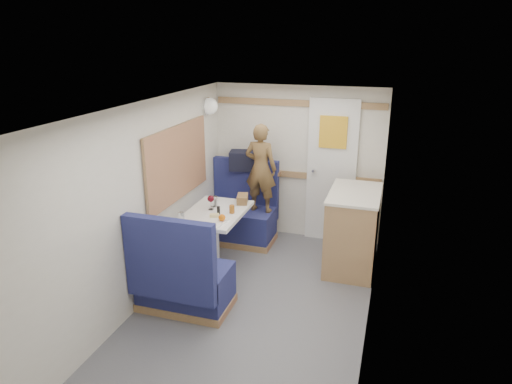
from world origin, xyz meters
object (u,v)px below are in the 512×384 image
(bench_near, at_px, (183,283))
(tray, at_px, (209,223))
(dome_light, at_px, (210,106))
(pepper_grinder, at_px, (218,210))
(galley_counter, at_px, (352,229))
(bench_far, at_px, (241,218))
(tumbler_left, at_px, (181,217))
(dinette_table, at_px, (215,224))
(duffel_bag, at_px, (250,160))
(wine_glass, at_px, (211,199))
(bread_loaf, at_px, (242,199))
(beer_glass, at_px, (232,209))
(person, at_px, (261,168))
(tumbler_mid, at_px, (214,201))
(salt_grinder, at_px, (216,203))
(cheese_block, at_px, (214,215))
(orange_fruit, at_px, (222,218))

(bench_near, relative_size, tray, 2.83)
(bench_near, bearing_deg, dome_light, 102.82)
(pepper_grinder, bearing_deg, tray, -88.12)
(galley_counter, bearing_deg, bench_far, 167.90)
(bench_near, height_order, tumbler_left, bench_near)
(dinette_table, bearing_deg, duffel_bag, 88.06)
(duffel_bag, xyz_separation_m, wine_glass, (-0.10, -1.08, -0.18))
(tumbler_left, xyz_separation_m, bread_loaf, (0.42, 0.74, -0.01))
(beer_glass, bearing_deg, person, 84.78)
(galley_counter, height_order, duffel_bag, duffel_bag)
(galley_counter, height_order, tumbler_mid, galley_counter)
(galley_counter, bearing_deg, pepper_grinder, -156.27)
(galley_counter, xyz_separation_m, bread_loaf, (-1.27, -0.19, 0.30))
(beer_glass, distance_m, salt_grinder, 0.28)
(dome_light, bearing_deg, tumbler_mid, -65.50)
(tumbler_mid, height_order, salt_grinder, tumbler_mid)
(bench_near, bearing_deg, bench_far, 90.00)
(galley_counter, relative_size, duffel_bag, 1.79)
(duffel_bag, relative_size, cheese_block, 5.32)
(person, bearing_deg, salt_grinder, 70.72)
(dome_light, bearing_deg, tray, -68.78)
(dome_light, bearing_deg, person, -0.35)
(dinette_table, relative_size, bench_far, 0.88)
(orange_fruit, relative_size, tumbler_mid, 0.61)
(orange_fruit, bearing_deg, galley_counter, 32.79)
(dinette_table, distance_m, beer_glass, 0.28)
(tray, relative_size, tumbler_mid, 3.07)
(dinette_table, relative_size, duffel_bag, 1.79)
(pepper_grinder, distance_m, bread_loaf, 0.45)
(pepper_grinder, xyz_separation_m, salt_grinder, (-0.12, 0.21, -0.00))
(tumbler_left, bearing_deg, galley_counter, 28.65)
(tray, bearing_deg, salt_grinder, 104.33)
(pepper_grinder, bearing_deg, duffel_bag, 91.47)
(dinette_table, height_order, bread_loaf, bread_loaf)
(galley_counter, distance_m, beer_glass, 1.41)
(tray, bearing_deg, galley_counter, 33.07)
(bench_near, distance_m, tumbler_mid, 1.12)
(orange_fruit, bearing_deg, duffel_bag, 96.27)
(duffel_bag, height_order, bread_loaf, duffel_bag)
(person, bearing_deg, cheese_block, 84.45)
(beer_glass, distance_m, pepper_grinder, 0.15)
(dinette_table, xyz_separation_m, cheese_block, (0.07, -0.19, 0.19))
(bench_far, bearing_deg, bench_near, -90.00)
(dome_light, relative_size, bread_loaf, 0.91)
(orange_fruit, distance_m, tumbler_left, 0.43)
(beer_glass, bearing_deg, dome_light, 124.91)
(tumbler_left, bearing_deg, tumbler_mid, 73.38)
(dinette_table, height_order, bench_far, bench_far)
(beer_glass, bearing_deg, bench_near, -102.69)
(bench_far, height_order, beer_glass, bench_far)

